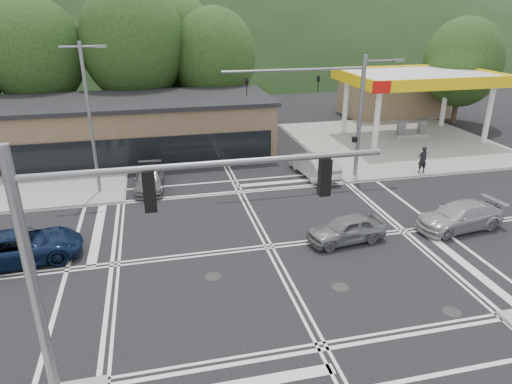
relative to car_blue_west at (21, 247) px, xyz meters
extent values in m
plane|color=black|center=(11.23, -1.27, -0.73)|extent=(120.00, 120.00, 0.00)
cube|color=gray|center=(26.23, 13.73, -0.66)|extent=(16.00, 16.00, 0.15)
cube|color=gray|center=(-3.77, 13.73, -0.66)|extent=(16.00, 16.00, 0.15)
cylinder|color=silver|center=(23.23, 11.73, 1.77)|extent=(0.44, 0.44, 5.00)
cylinder|color=silver|center=(23.23, 17.73, 1.77)|extent=(0.44, 0.44, 5.00)
cylinder|color=silver|center=(33.23, 11.73, 1.77)|extent=(0.44, 0.44, 5.00)
cylinder|color=silver|center=(33.23, 17.73, 1.77)|extent=(0.44, 0.44, 5.00)
cube|color=silver|center=(28.23, 14.73, 4.57)|extent=(12.00, 8.00, 0.60)
cube|color=yellow|center=(28.23, 10.73, 4.57)|extent=(12.20, 0.25, 0.90)
cube|color=yellow|center=(28.23, 18.73, 4.57)|extent=(12.20, 0.25, 0.90)
cube|color=yellow|center=(22.23, 14.73, 4.57)|extent=(0.25, 8.20, 0.90)
cube|color=yellow|center=(34.23, 14.73, 4.57)|extent=(0.25, 8.20, 0.90)
cube|color=red|center=(22.73, 10.58, 4.57)|extent=(1.40, 0.12, 0.90)
cube|color=gray|center=(28.23, 14.73, -0.48)|extent=(3.00, 1.00, 0.30)
cube|color=slate|center=(27.23, 14.73, 0.22)|extent=(0.60, 0.50, 1.30)
cube|color=slate|center=(29.23, 14.73, 0.22)|extent=(0.60, 0.50, 1.30)
cube|color=#846B4F|center=(31.23, 23.73, 1.17)|extent=(10.00, 6.00, 3.80)
cube|color=brown|center=(3.23, 15.73, 1.27)|extent=(24.00, 8.00, 4.00)
ellipsoid|color=#1C3116|center=(11.23, 88.73, -0.73)|extent=(252.00, 126.00, 140.00)
cylinder|color=#382619|center=(-2.77, 22.73, 1.69)|extent=(0.50, 0.50, 4.84)
ellipsoid|color=#1B3113|center=(-2.77, 22.73, 6.42)|extent=(8.00, 8.00, 9.20)
cylinder|color=#382619|center=(5.23, 22.73, 1.91)|extent=(0.50, 0.50, 5.28)
ellipsoid|color=#1B3113|center=(5.23, 22.73, 7.07)|extent=(9.00, 9.00, 10.35)
cylinder|color=#382619|center=(12.23, 22.73, 1.47)|extent=(0.50, 0.50, 4.40)
ellipsoid|color=#1B3113|center=(12.23, 22.73, 5.77)|extent=(7.60, 7.60, 8.74)
cylinder|color=#382619|center=(9.23, 26.73, 1.69)|extent=(0.50, 0.50, 4.84)
ellipsoid|color=#1B3113|center=(9.23, 26.73, 6.42)|extent=(8.40, 8.40, 9.66)
cylinder|color=#382619|center=(35.23, 18.73, 1.25)|extent=(0.50, 0.50, 3.96)
ellipsoid|color=#1B3113|center=(35.23, 18.73, 5.12)|extent=(7.20, 7.20, 8.28)
cylinder|color=slate|center=(2.73, 7.73, 3.77)|extent=(0.20, 0.20, 9.00)
cylinder|color=slate|center=(2.73, 7.73, 7.97)|extent=(2.20, 0.12, 0.12)
cube|color=slate|center=(3.83, 7.73, 7.97)|extent=(0.60, 0.25, 0.15)
cylinder|color=slate|center=(19.43, 6.93, 3.27)|extent=(0.28, 0.28, 8.00)
cylinder|color=slate|center=(14.93, 6.93, 6.47)|extent=(9.00, 0.16, 0.16)
imported|color=black|center=(16.43, 6.93, 5.57)|extent=(0.16, 0.20, 1.00)
imported|color=black|center=(11.93, 6.93, 5.57)|extent=(0.16, 0.20, 1.00)
cylinder|color=slate|center=(20.63, 6.93, 6.87)|extent=(2.40, 0.12, 0.12)
cube|color=slate|center=(21.73, 6.93, 6.87)|extent=(0.70, 0.30, 0.15)
cube|color=black|center=(19.18, 6.93, 1.87)|extent=(0.25, 0.30, 0.35)
cylinder|color=slate|center=(3.03, -9.47, 3.27)|extent=(0.28, 0.28, 8.00)
cylinder|color=slate|center=(7.53, -9.47, 6.47)|extent=(9.00, 0.16, 0.16)
cube|color=black|center=(6.03, -9.47, 5.87)|extent=(0.30, 0.25, 1.00)
cube|color=black|center=(10.53, -9.47, 5.87)|extent=(0.30, 0.25, 1.00)
imported|color=#0C1A37|center=(0.00, 0.00, 0.00)|extent=(5.58, 3.19, 1.47)
imported|color=slate|center=(15.06, -1.57, -0.07)|extent=(4.07, 2.04, 1.33)
imported|color=#999A9F|center=(21.36, -1.57, -0.04)|extent=(4.94, 2.48, 1.38)
imported|color=#B4B8BC|center=(16.73, 7.73, 0.06)|extent=(2.24, 5.00, 1.59)
imported|color=white|center=(12.23, 15.54, 0.05)|extent=(1.93, 4.64, 1.57)
imported|color=#56585B|center=(5.77, 7.73, -0.10)|extent=(2.02, 4.48, 1.27)
imported|color=black|center=(23.99, 6.23, 0.34)|extent=(0.70, 0.48, 1.85)
camera|label=1|loc=(6.23, -20.00, 10.04)|focal=32.00mm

